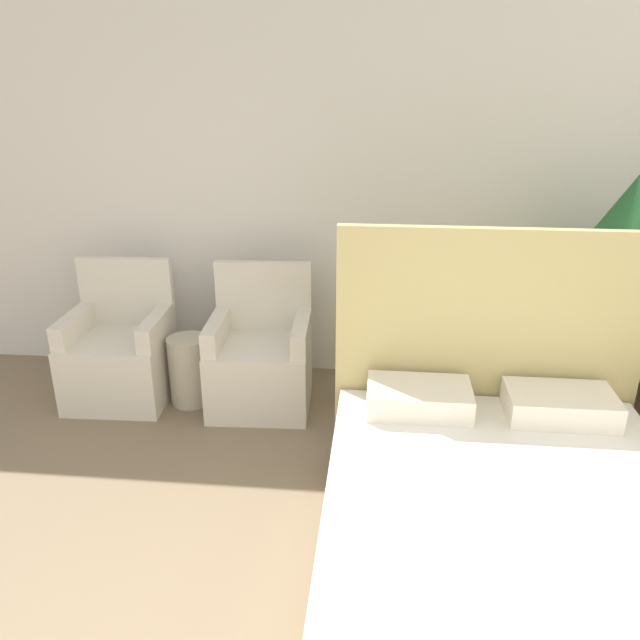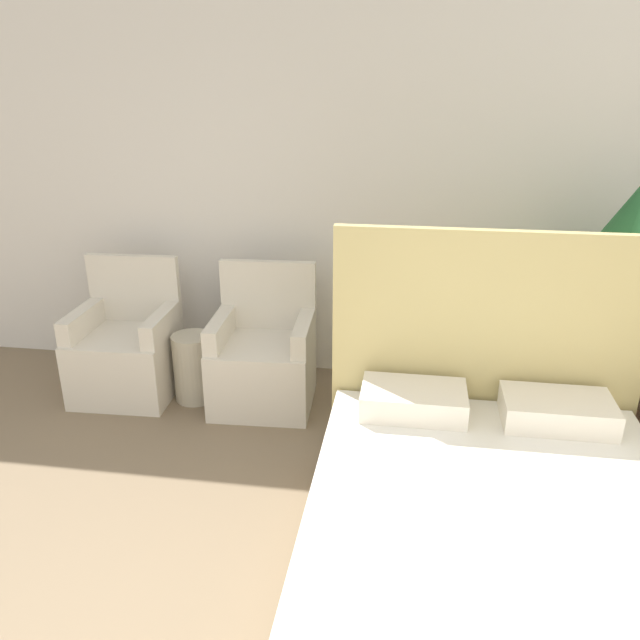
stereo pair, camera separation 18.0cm
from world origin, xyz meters
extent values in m
cube|color=silver|center=(0.00, 3.48, 1.45)|extent=(10.00, 0.06, 2.90)
cube|color=#8C7A5B|center=(1.06, 1.14, 0.15)|extent=(1.61, 2.09, 0.29)
cube|color=silver|center=(1.06, 1.14, 0.40)|extent=(1.58, 2.05, 0.21)
cube|color=tan|center=(1.06, 2.22, 0.72)|extent=(1.65, 0.06, 1.44)
cube|color=silver|center=(0.69, 1.98, 0.57)|extent=(0.55, 0.34, 0.14)
cube|color=silver|center=(1.42, 1.98, 0.57)|extent=(0.55, 0.34, 0.14)
cube|color=beige|center=(-1.34, 2.82, 0.23)|extent=(0.70, 0.64, 0.47)
cube|color=beige|center=(-1.35, 3.10, 0.72)|extent=(0.68, 0.08, 0.50)
cube|color=beige|center=(-1.63, 2.81, 0.55)|extent=(0.12, 0.56, 0.17)
cube|color=beige|center=(-1.05, 2.83, 0.55)|extent=(0.12, 0.56, 0.17)
cube|color=beige|center=(-0.33, 2.82, 0.23)|extent=(0.70, 0.65, 0.47)
cube|color=beige|center=(-0.35, 3.10, 0.72)|extent=(0.68, 0.09, 0.50)
cube|color=beige|center=(-0.62, 2.81, 0.55)|extent=(0.13, 0.56, 0.17)
cube|color=beige|center=(-0.05, 2.84, 0.55)|extent=(0.13, 0.56, 0.17)
cylinder|color=brown|center=(1.93, 2.78, 0.15)|extent=(0.51, 0.51, 0.30)
cylinder|color=brown|center=(1.93, 2.78, 0.49)|extent=(0.06, 0.06, 0.38)
cone|color=#235B2D|center=(1.93, 2.78, 1.17)|extent=(1.15, 1.15, 0.98)
cylinder|color=#B7AD93|center=(-0.84, 2.83, 0.24)|extent=(0.29, 0.29, 0.49)
camera|label=1|loc=(0.47, -0.99, 2.15)|focal=35.00mm
camera|label=2|loc=(0.65, -0.97, 2.15)|focal=35.00mm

